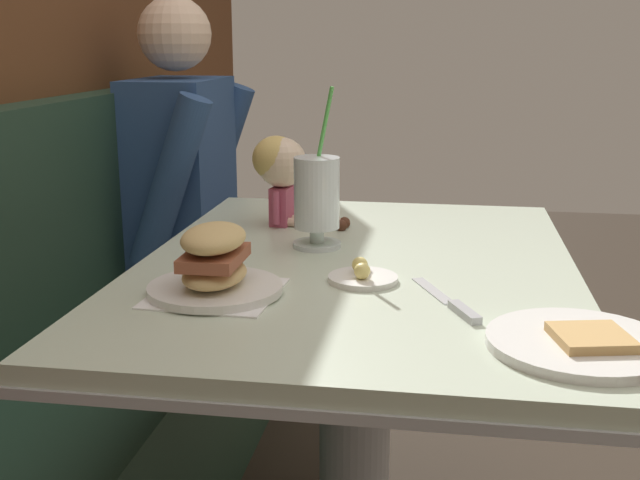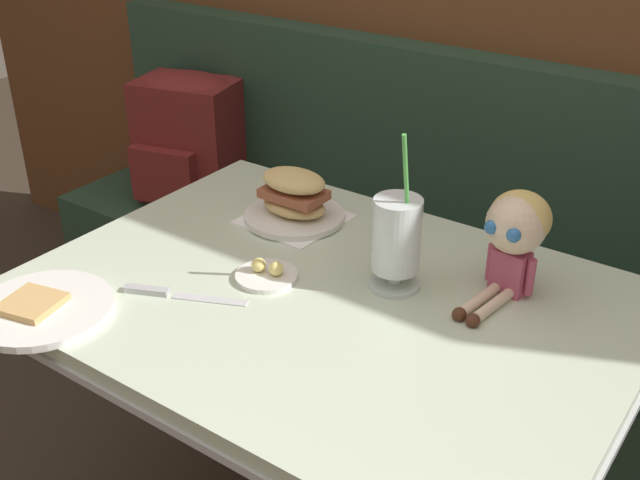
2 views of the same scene
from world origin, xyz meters
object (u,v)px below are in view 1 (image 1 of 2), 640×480
Objects in this scene: diner_patron at (194,177)px; sandwich_plate at (214,267)px; butter_knife at (455,306)px; seated_doll at (282,167)px; milkshake_glass at (317,197)px; toast_plate at (581,343)px; butter_saucer at (362,276)px.

sandwich_plate is at bearing -160.23° from diner_patron.
sandwich_plate reaches higher than butter_knife.
diner_patron reaches higher than butter_knife.
milkshake_glass is at bearing -149.05° from seated_doll.
seated_doll reaches higher than butter_knife.
toast_plate is 0.21m from butter_knife.
butter_knife is at bearing -143.48° from seated_doll.
milkshake_glass is 0.39× the size of diner_patron.
seated_doll is (0.39, 0.22, 0.12)m from butter_saucer.
butter_saucer is 0.47m from seated_doll.
butter_saucer is at bearing -150.56° from seated_doll.
sandwich_plate is 0.99× the size of butter_knife.
toast_plate reaches higher than butter_knife.
butter_knife is at bearing -91.63° from sandwich_plate.
toast_plate is 1.11× the size of seated_doll.
diner_patron reaches higher than toast_plate.
diner_patron is (0.54, 0.38, -0.13)m from seated_doll.
diner_patron is at bearing 19.77° from sandwich_plate.
milkshake_glass is at bearing -145.88° from diner_patron.
butter_knife is at bearing -126.90° from butter_saucer.
seated_doll reaches higher than toast_plate.
diner_patron is (1.04, 0.37, -0.04)m from sandwich_plate.
milkshake_glass is 1.40× the size of seated_doll.
milkshake_glass is 2.62× the size of butter_saucer.
milkshake_glass reaches higher than toast_plate.
sandwich_plate is at bearing 179.22° from seated_doll.
toast_plate is 1.51m from diner_patron.
butter_knife is (-0.12, -0.16, -0.00)m from butter_saucer.
toast_plate is at bearing -142.10° from diner_patron.
toast_plate is 2.08× the size of butter_saucer.
butter_knife is 0.99× the size of seated_doll.
seated_doll reaches higher than sandwich_plate.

